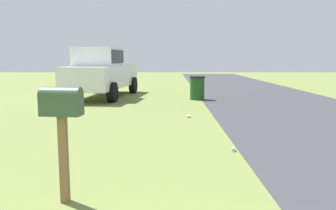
{
  "coord_description": "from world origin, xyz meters",
  "views": [
    {
      "loc": [
        -0.44,
        -0.35,
        1.63
      ],
      "look_at": [
        5.55,
        -0.3,
        0.8
      ],
      "focal_mm": 35.83,
      "sensor_mm": 36.0,
      "label": 1
    }
  ],
  "objects": [
    {
      "name": "mailbox",
      "position": [
        3.21,
        0.86,
        1.05
      ],
      "size": [
        0.25,
        0.47,
        1.32
      ],
      "rotation": [
        0.0,
        0.0,
        -0.11
      ],
      "color": "brown",
      "rests_on": "ground"
    },
    {
      "name": "pickup_truck",
      "position": [
        13.69,
        2.58,
        1.1
      ],
      "size": [
        5.35,
        2.54,
        2.09
      ],
      "rotation": [
        0.0,
        0.0,
        3.02
      ],
      "color": "silver",
      "rests_on": "ground"
    },
    {
      "name": "litter_cup_far_scatter",
      "position": [
        8.77,
        -0.84,
        0.04
      ],
      "size": [
        0.11,
        0.12,
        0.08
      ],
      "primitive_type": "cylinder",
      "rotation": [
        0.0,
        1.57,
        4.38
      ],
      "color": "white",
      "rests_on": "ground"
    },
    {
      "name": "litter_can_midfield_b",
      "position": [
        5.36,
        -1.47,
        0.03
      ],
      "size": [
        0.13,
        0.08,
        0.07
      ],
      "primitive_type": "cylinder",
      "rotation": [
        0.0,
        1.57,
        6.14
      ],
      "color": "silver",
      "rests_on": "ground"
    },
    {
      "name": "trash_bin",
      "position": [
        12.92,
        -1.39,
        0.48
      ],
      "size": [
        0.6,
        0.6,
        0.94
      ],
      "color": "#1E4C1E",
      "rests_on": "ground"
    }
  ]
}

